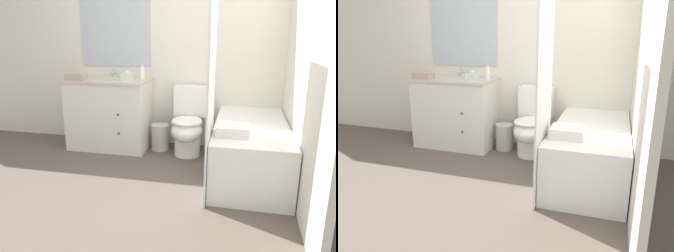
# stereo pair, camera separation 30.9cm
# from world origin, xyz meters

# --- Properties ---
(ground_plane) EXTENTS (14.00, 14.00, 0.00)m
(ground_plane) POSITION_xyz_m (0.00, 0.00, 0.00)
(ground_plane) COLOR brown
(wall_back) EXTENTS (8.00, 0.06, 2.50)m
(wall_back) POSITION_xyz_m (-0.01, 1.73, 1.25)
(wall_back) COLOR silver
(wall_back) RESTS_ON ground_plane
(wall_right) EXTENTS (0.05, 2.71, 2.50)m
(wall_right) POSITION_xyz_m (1.26, 0.85, 1.25)
(wall_right) COLOR silver
(wall_right) RESTS_ON ground_plane
(vanity_cabinet) EXTENTS (0.95, 0.59, 0.83)m
(vanity_cabinet) POSITION_xyz_m (-0.76, 1.43, 0.43)
(vanity_cabinet) COLOR silver
(vanity_cabinet) RESTS_ON ground_plane
(sink_faucet) EXTENTS (0.14, 0.12, 0.12)m
(sink_faucet) POSITION_xyz_m (-0.76, 1.64, 0.87)
(sink_faucet) COLOR silver
(sink_faucet) RESTS_ON vanity_cabinet
(toilet) EXTENTS (0.39, 0.63, 0.76)m
(toilet) POSITION_xyz_m (0.20, 1.38, 0.35)
(toilet) COLOR white
(toilet) RESTS_ON ground_plane
(bathtub) EXTENTS (0.69, 1.47, 0.51)m
(bathtub) POSITION_xyz_m (0.88, 0.97, 0.26)
(bathtub) COLOR white
(bathtub) RESTS_ON ground_plane
(shower_curtain) EXTENTS (0.01, 0.54, 1.89)m
(shower_curtain) POSITION_xyz_m (0.53, 0.46, 0.95)
(shower_curtain) COLOR white
(shower_curtain) RESTS_ON ground_plane
(wastebasket) EXTENTS (0.21, 0.21, 0.31)m
(wastebasket) POSITION_xyz_m (-0.14, 1.44, 0.16)
(wastebasket) COLOR #B7B2A8
(wastebasket) RESTS_ON ground_plane
(tissue_box) EXTENTS (0.12, 0.14, 0.11)m
(tissue_box) POSITION_xyz_m (-0.51, 1.38, 0.87)
(tissue_box) COLOR silver
(tissue_box) RESTS_ON vanity_cabinet
(soap_dispenser) EXTENTS (0.06, 0.06, 0.17)m
(soap_dispenser) POSITION_xyz_m (-0.37, 1.50, 0.91)
(soap_dispenser) COLOR white
(soap_dispenser) RESTS_ON vanity_cabinet
(hand_towel_folded) EXTENTS (0.22, 0.15, 0.07)m
(hand_towel_folded) POSITION_xyz_m (-1.08, 1.26, 0.87)
(hand_towel_folded) COLOR tan
(hand_towel_folded) RESTS_ON vanity_cabinet
(bath_towel_folded) EXTENTS (0.28, 0.23, 0.09)m
(bath_towel_folded) POSITION_xyz_m (0.71, 0.57, 0.56)
(bath_towel_folded) COLOR white
(bath_towel_folded) RESTS_ON bathtub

